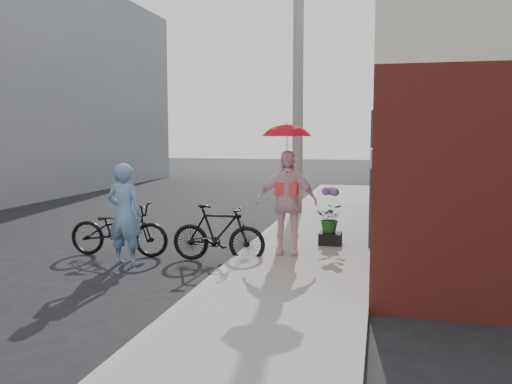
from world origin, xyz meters
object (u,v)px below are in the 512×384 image
(kimono_woman, at_px, (287,202))
(planter, at_px, (330,238))
(bike_right, at_px, (219,233))
(bike_left, at_px, (119,229))
(utility_pole, at_px, (298,85))
(officer, at_px, (125,214))

(kimono_woman, bearing_deg, planter, 49.11)
(bike_right, bearing_deg, bike_left, 88.21)
(utility_pole, xyz_separation_m, officer, (-1.95, -6.28, -2.64))
(bike_left, bearing_deg, officer, -148.13)
(bike_right, relative_size, kimono_woman, 0.91)
(kimono_woman, bearing_deg, utility_pole, 90.12)
(utility_pole, height_order, bike_right, utility_pole)
(bike_left, relative_size, kimono_woman, 1.02)
(planter, bearing_deg, officer, -149.08)
(utility_pole, distance_m, planter, 5.58)
(bike_left, xyz_separation_m, kimono_woman, (3.01, 0.34, 0.54))
(utility_pole, height_order, planter, utility_pole)
(bike_right, bearing_deg, planter, -54.25)
(officer, xyz_separation_m, planter, (3.25, 1.95, -0.63))
(officer, height_order, kimono_woman, kimono_woman)
(bike_right, height_order, planter, bike_right)
(bike_left, height_order, kimono_woman, kimono_woman)
(kimono_woman, height_order, planter, kimono_woman)
(utility_pole, bearing_deg, officer, -107.27)
(officer, bearing_deg, planter, -144.84)
(utility_pole, distance_m, officer, 7.09)
(utility_pole, height_order, kimono_woman, utility_pole)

